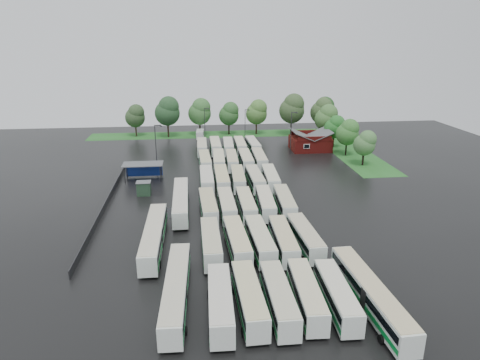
{
  "coord_description": "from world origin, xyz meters",
  "views": [
    {
      "loc": [
        -6.31,
        -64.89,
        28.23
      ],
      "look_at": [
        2.0,
        12.0,
        2.5
      ],
      "focal_mm": 32.0,
      "sensor_mm": 36.0,
      "label": 1
    }
  ],
  "objects": [
    {
      "name": "tree_east_1",
      "position": [
        31.73,
        36.3,
        6.0
      ],
      "size": [
        5.63,
        5.63,
        9.33
      ],
      "color": "black",
      "rests_on": "ground"
    },
    {
      "name": "tree_north_5",
      "position": [
        23.26,
        61.57,
        8.11
      ],
      "size": [
        7.61,
        7.61,
        12.6
      ],
      "color": "black",
      "rests_on": "ground"
    },
    {
      "name": "tree_north_2",
      "position": [
        -4.45,
        63.94,
        7.3
      ],
      "size": [
        6.85,
        6.85,
        11.34
      ],
      "color": "black",
      "rests_on": "ground"
    },
    {
      "name": "bus_r2c2",
      "position": [
        1.87,
        1.18,
        1.71
      ],
      "size": [
        2.45,
        11.21,
        3.12
      ],
      "rotation": [
        0.0,
        0.0,
        0.01
      ],
      "color": "silver",
      "rests_on": "ground"
    },
    {
      "name": "tree_east_4",
      "position": [
        32.47,
        60.94,
        7.44
      ],
      "size": [
        6.98,
        6.98,
        11.56
      ],
      "color": "black",
      "rests_on": "ground"
    },
    {
      "name": "bus_r4c4",
      "position": [
        8.24,
        28.6,
        1.79
      ],
      "size": [
        2.78,
        11.78,
        3.26
      ],
      "rotation": [
        0.0,
        0.0,
        -0.03
      ],
      "color": "silver",
      "rests_on": "ground"
    },
    {
      "name": "puddle_3",
      "position": [
        5.03,
        -3.73,
        0.0
      ],
      "size": [
        3.95,
        3.95,
        0.01
      ],
      "primitive_type": "cylinder",
      "color": "black",
      "rests_on": "ground"
    },
    {
      "name": "bus_r0c4",
      "position": [
        8.45,
        -26.21,
        1.73
      ],
      "size": [
        2.74,
        11.34,
        3.14
      ],
      "rotation": [
        0.0,
        0.0,
        -0.03
      ],
      "color": "silver",
      "rests_on": "ground"
    },
    {
      "name": "artic_bus_east",
      "position": [
        12.09,
        -26.52,
        1.79
      ],
      "size": [
        3.21,
        17.46,
        3.22
      ],
      "rotation": [
        0.0,
        0.0,
        0.04
      ],
      "color": "silver",
      "rests_on": "ground"
    },
    {
      "name": "artic_bus_west_b",
      "position": [
        -9.07,
        3.92,
        1.81
      ],
      "size": [
        2.68,
        17.61,
        3.26
      ],
      "rotation": [
        0.0,
        0.0,
        0.01
      ],
      "color": "silver",
      "rests_on": "ground"
    },
    {
      "name": "minibus",
      "position": [
        -4.72,
        59.29,
        1.37
      ],
      "size": [
        2.41,
        5.74,
        2.46
      ],
      "rotation": [
        0.0,
        0.0,
        -0.05
      ],
      "color": "silver",
      "rests_on": "ground"
    },
    {
      "name": "bus_r4c2",
      "position": [
        1.92,
        28.37,
        1.72
      ],
      "size": [
        2.8,
        11.34,
        3.13
      ],
      "rotation": [
        0.0,
        0.0,
        -0.04
      ],
      "color": "silver",
      "rests_on": "ground"
    },
    {
      "name": "bus_r4c3",
      "position": [
        5.12,
        28.34,
        1.78
      ],
      "size": [
        2.59,
        11.68,
        3.25
      ],
      "rotation": [
        0.0,
        0.0,
        -0.01
      ],
      "color": "silver",
      "rests_on": "ground"
    },
    {
      "name": "puddle_4",
      "position": [
        14.13,
        -19.67,
        0.0
      ],
      "size": [
        2.53,
        2.53,
        0.01
      ],
      "primitive_type": "cylinder",
      "color": "black",
      "rests_on": "ground"
    },
    {
      "name": "tree_north_3",
      "position": [
        4.41,
        64.31,
        6.44
      ],
      "size": [
        6.05,
        6.05,
        10.02
      ],
      "color": "black",
      "rests_on": "ground"
    },
    {
      "name": "tree_east_0",
      "position": [
        32.68,
        27.3,
        5.34
      ],
      "size": [
        5.05,
        5.02,
        8.32
      ],
      "color": "black",
      "rests_on": "ground"
    },
    {
      "name": "bus_r3c3",
      "position": [
        5.25,
        14.47,
        1.76
      ],
      "size": [
        2.68,
        11.55,
        3.2
      ],
      "rotation": [
        0.0,
        0.0,
        0.02
      ],
      "color": "silver",
      "rests_on": "ground"
    },
    {
      "name": "tree_east_2",
      "position": [
        31.17,
        44.83,
        5.68
      ],
      "size": [
        5.38,
        5.33,
        8.83
      ],
      "color": "black",
      "rests_on": "ground"
    },
    {
      "name": "bus_r0c3",
      "position": [
        5.2,
        -25.71,
        1.74
      ],
      "size": [
        2.91,
        11.43,
        3.15
      ],
      "rotation": [
        0.0,
        0.0,
        -0.05
      ],
      "color": "silver",
      "rests_on": "ground"
    },
    {
      "name": "puddle_2",
      "position": [
        -10.33,
        3.18,
        0.0
      ],
      "size": [
        5.05,
        5.05,
        0.01
      ],
      "primitive_type": "cylinder",
      "color": "black",
      "rests_on": "ground"
    },
    {
      "name": "bus_r3c4",
      "position": [
        8.38,
        14.45,
        1.78
      ],
      "size": [
        3.04,
        11.75,
        3.24
      ],
      "rotation": [
        0.0,
        0.0,
        -0.05
      ],
      "color": "silver",
      "rests_on": "ground"
    },
    {
      "name": "bus_r1c2",
      "position": [
        2.13,
        -12.35,
        1.79
      ],
      "size": [
        2.92,
        11.75,
        3.25
      ],
      "rotation": [
        0.0,
        0.0,
        0.04
      ],
      "color": "silver",
      "rests_on": "ground"
    },
    {
      "name": "bus_r2c4",
      "position": [
        8.46,
        1.39,
        1.76
      ],
      "size": [
        2.99,
        11.59,
        3.2
      ],
      "rotation": [
        0.0,
        0.0,
        -0.05
      ],
      "color": "silver",
      "rests_on": "ground"
    },
    {
      "name": "bus_r0c0",
      "position": [
        -4.23,
        -26.26,
        1.78
      ],
      "size": [
        2.76,
        11.7,
        3.24
      ],
      "rotation": [
        0.0,
        0.0,
        -0.02
      ],
      "color": "silver",
      "rests_on": "ground"
    },
    {
      "name": "bus_r2c0",
      "position": [
        -4.49,
        0.95,
        1.77
      ],
      "size": [
        2.91,
        11.65,
        3.22
      ],
      "rotation": [
        0.0,
        0.0,
        0.04
      ],
      "color": "silver",
      "rests_on": "ground"
    },
    {
      "name": "lamp_post_back_w",
      "position": [
        -3.22,
        56.09,
        5.52
      ],
      "size": [
        1.46,
        0.29,
        9.51
      ],
      "color": "#2D2D30",
      "rests_on": "ground"
    },
    {
      "name": "bus_r5c3",
      "position": [
        5.29,
        42.14,
        1.75
      ],
      "size": [
        2.57,
        11.46,
        3.18
      ],
      "rotation": [
        0.0,
        0.0,
        -0.01
      ],
      "color": "silver",
      "rests_on": "ground"
    },
    {
      "name": "bus_r5c1",
      "position": [
        -1.12,
        42.21,
        1.8
      ],
      "size": [
        2.51,
        11.73,
        3.26
      ],
      "rotation": [
        0.0,
        0.0,
        0.0
      ],
      "color": "silver",
      "rests_on": "ground"
    },
    {
      "name": "bus_r2c1",
      "position": [
        -1.38,
        1.28,
        1.72
      ],
      "size": [
        2.56,
        11.27,
        3.13
      ],
      "rotation": [
        0.0,
        0.0,
        0.02
      ],
      "color": "silver",
      "rests_on": "ground"
    },
    {
      "name": "bus_r1c4",
      "position": [
        8.54,
        -12.08,
        1.76
      ],
      "size": [
        2.95,
        11.57,
        3.19
      ],
      "rotation": [
        0.0,
        0.0,
        0.05
      ],
      "color": "silver",
      "rests_on": "ground"
    },
    {
      "name": "puddle_1",
      "position": [
        9.03,
        -22.39,
        0.0
      ],
      "size": [
        2.73,
        2.73,
        0.01
      ],
      "primitive_type": "cylinder",
      "color": "black",
      "rests_on": "ground"
    },
    {
      "name": "grass_strip_east",
      "position": [
        34.0,
        42.8,
        0.01
      ],
      "size": [
        10.0,
        50.0,
        0.01
      ],
      "primitive_type": "cube",
      "color": "#216121",
      "rests_on": "ground"
    },
    {
      "name": "grass_strip_north",
      "position": [
        2.0,
        64.8,
        0.01
      ],
      "size": [
        80.0,
        10.0,
        0.01
      ],
      "primitive_type": "cube",
      "color": "#216121",
      "rests_on": "ground"
    },
    {
      "name": "lamp_post_back_e",
      "position": [
        8.28,
        55.47,
        5.23
      ],
      "size": [
        1.39,
        0.27,
        9.01
      ],
      "color": "#2D2D30",
      "rests_on": "ground"
    },
    {
      "name": "bus_r1c1",
      "position": [
        -1.04,
        -12.3,
        1.79
      ],
      "size": [
        3.04,
        11.8,
        3.26
      ],
      "rotation": [
        0.0,
        0.0,
        0.05
      ],
      "color": "silver",
      "rests_on": "ground"
    },
    {
      "name": "bus_r3c2",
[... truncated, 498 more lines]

